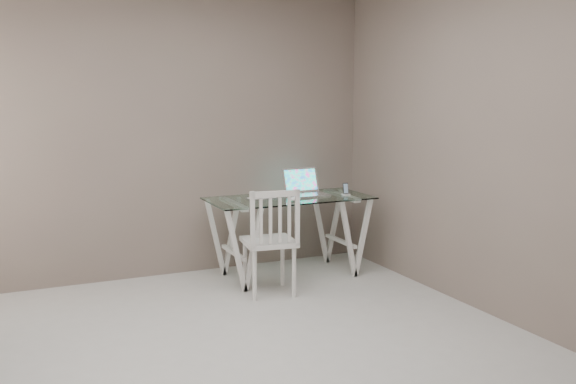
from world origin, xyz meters
The scene contains 7 objects.
room centered at (-0.06, 0.02, 1.72)m, with size 4.50×4.52×2.71m.
desk centered at (1.02, 1.72, 0.38)m, with size 1.50×0.70×0.75m.
chair centered at (0.64, 1.24, 0.51)m, with size 0.47×0.47×0.92m.
laptop centered at (1.23, 1.81, 0.80)m, with size 0.36×0.33×0.24m.
keyboard centered at (0.77, 1.77, 0.75)m, with size 0.27×0.12×0.01m, color silver.
mouse centered at (0.99, 1.52, 0.76)m, with size 0.11×0.07×0.04m, color white.
phone_dock centered at (1.56, 1.62, 0.78)m, with size 0.06×0.06×0.11m.
Camera 1 is at (-1.41, -3.59, 1.71)m, focal length 40.00 mm.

